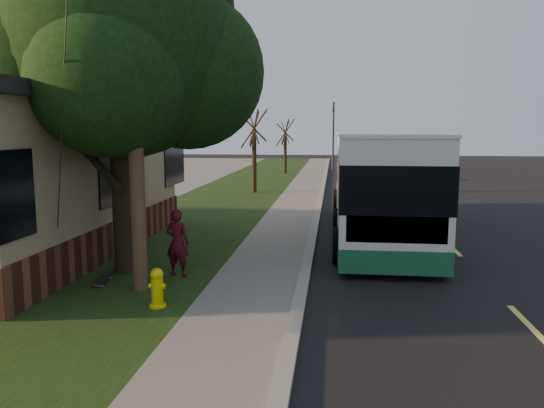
{
  "coord_description": "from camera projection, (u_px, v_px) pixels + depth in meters",
  "views": [
    {
      "loc": [
        0.63,
        -9.19,
        3.36
      ],
      "look_at": [
        -0.9,
        3.79,
        1.5
      ],
      "focal_mm": 35.0,
      "sensor_mm": 36.0,
      "label": 1
    }
  ],
  "objects": [
    {
      "name": "leafy_tree",
      "position": [
        122.0,
        48.0,
        11.94
      ],
      "size": [
        6.3,
        6.0,
        7.8
      ],
      "color": "black",
      "rests_on": "grass_verge"
    },
    {
      "name": "skateboard_main",
      "position": [
        103.0,
        280.0,
        11.42
      ],
      "size": [
        0.35,
        0.88,
        0.08
      ],
      "color": "black",
      "rests_on": "grass_verge"
    },
    {
      "name": "ground",
      "position": [
        297.0,
        316.0,
        9.58
      ],
      "size": [
        120.0,
        120.0,
        0.0
      ],
      "primitive_type": "plane",
      "color": "black",
      "rests_on": "ground"
    },
    {
      "name": "traffic_signal",
      "position": [
        333.0,
        131.0,
        42.51
      ],
      "size": [
        0.18,
        0.22,
        5.5
      ],
      "color": "#2D2D30",
      "rests_on": "ground"
    },
    {
      "name": "dumpster",
      "position": [
        50.0,
        212.0,
        17.47
      ],
      "size": [
        1.36,
        1.08,
        1.19
      ],
      "color": "black",
      "rests_on": "building_lot"
    },
    {
      "name": "grass_verge",
      "position": [
        196.0,
        218.0,
        19.93
      ],
      "size": [
        5.0,
        80.0,
        0.07
      ],
      "primitive_type": "cube",
      "color": "black",
      "rests_on": "ground"
    },
    {
      "name": "transit_bus",
      "position": [
        376.0,
        180.0,
        17.22
      ],
      "size": [
        2.75,
        11.93,
        3.23
      ],
      "color": "silver",
      "rests_on": "ground"
    },
    {
      "name": "fire_hydrant",
      "position": [
        157.0,
        288.0,
        9.82
      ],
      "size": [
        0.32,
        0.32,
        0.74
      ],
      "color": "yellow",
      "rests_on": "grass_verge"
    },
    {
      "name": "sidewalk",
      "position": [
        289.0,
        220.0,
        19.52
      ],
      "size": [
        2.0,
        80.0,
        0.08
      ],
      "primitive_type": "cube",
      "color": "slate",
      "rests_on": "ground"
    },
    {
      "name": "distant_car",
      "position": [
        369.0,
        167.0,
        34.57
      ],
      "size": [
        2.05,
        5.07,
        1.72
      ],
      "primitive_type": "imported",
      "rotation": [
        0.0,
        0.0,
        -0.0
      ],
      "color": "black",
      "rests_on": "ground"
    },
    {
      "name": "bare_tree_far",
      "position": [
        285.0,
        147.0,
        39.14
      ],
      "size": [
        1.38,
        1.21,
        4.03
      ],
      "color": "black",
      "rests_on": "grass_verge"
    },
    {
      "name": "curb",
      "position": [
        316.0,
        220.0,
        19.4
      ],
      "size": [
        0.25,
        80.0,
        0.12
      ],
      "primitive_type": "cube",
      "color": "gray",
      "rests_on": "ground"
    },
    {
      "name": "utility_pole",
      "position": [
        132.0,
        63.0,
        10.29
      ],
      "size": [
        2.86,
        3.21,
        9.07
      ],
      "color": "#473321",
      "rests_on": "ground"
    },
    {
      "name": "road",
      "position": [
        428.0,
        223.0,
        18.95
      ],
      "size": [
        8.0,
        80.0,
        0.01
      ],
      "primitive_type": "cube",
      "color": "black",
      "rests_on": "ground"
    },
    {
      "name": "bare_tree_near",
      "position": [
        254.0,
        152.0,
        27.38
      ],
      "size": [
        1.38,
        1.21,
        4.31
      ],
      "color": "black",
      "rests_on": "grass_verge"
    },
    {
      "name": "skateboarder",
      "position": [
        177.0,
        243.0,
        11.86
      ],
      "size": [
        0.61,
        0.46,
        1.52
      ],
      "primitive_type": "imported",
      "rotation": [
        0.0,
        0.0,
        2.96
      ],
      "color": "#440D18",
      "rests_on": "grass_verge"
    }
  ]
}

